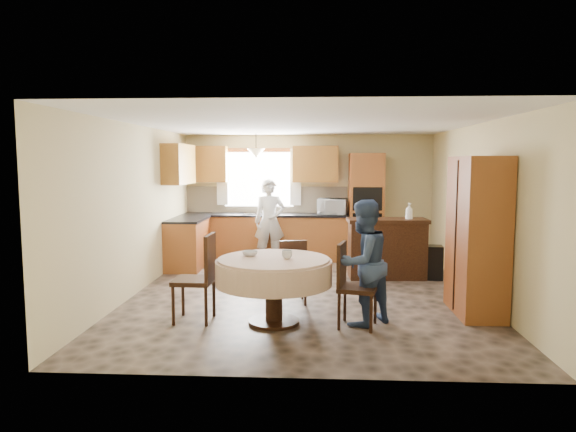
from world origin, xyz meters
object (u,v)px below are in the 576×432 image
(chair_right, at_px, (351,281))
(chair_back, at_px, (292,269))
(dining_table, at_px, (274,273))
(chair_left, at_px, (201,273))
(person_dining, at_px, (363,263))
(person_sink, at_px, (270,221))
(oven_tower, at_px, (366,207))
(cupboard, at_px, (477,236))
(sideboard, at_px, (387,250))

(chair_right, bearing_deg, chair_back, 52.53)
(dining_table, xyz_separation_m, chair_left, (-0.90, 0.04, -0.03))
(person_dining, bearing_deg, person_sink, -109.80)
(oven_tower, bearing_deg, person_dining, -95.85)
(cupboard, relative_size, chair_left, 1.87)
(dining_table, height_order, person_sink, person_sink)
(cupboard, bearing_deg, chair_back, 172.68)
(chair_left, distance_m, chair_right, 1.83)
(chair_left, bearing_deg, chair_right, 88.67)
(sideboard, height_order, cupboard, cupboard)
(cupboard, height_order, person_dining, cupboard)
(cupboard, xyz_separation_m, chair_left, (-3.46, -0.50, -0.41))
(sideboard, xyz_separation_m, chair_right, (-0.78, -2.62, 0.08))
(oven_tower, xyz_separation_m, dining_table, (-1.49, -4.11, -0.44))
(person_sink, bearing_deg, chair_right, -81.84)
(cupboard, height_order, chair_back, cupboard)
(sideboard, distance_m, dining_table, 3.07)
(sideboard, bearing_deg, cupboard, -69.85)
(sideboard, bearing_deg, chair_right, -109.51)
(chair_left, xyz_separation_m, person_sink, (0.51, 3.67, 0.22))
(sideboard, distance_m, chair_right, 2.73)
(cupboard, xyz_separation_m, chair_right, (-1.63, -0.61, -0.46))
(person_sink, bearing_deg, chair_left, -108.92)
(chair_right, bearing_deg, cupboard, -55.83)
(oven_tower, distance_m, sideboard, 1.67)
(oven_tower, relative_size, chair_left, 1.96)
(oven_tower, relative_size, chair_back, 2.35)
(oven_tower, height_order, dining_table, oven_tower)
(chair_right, bearing_deg, oven_tower, 6.00)
(chair_left, bearing_deg, person_sink, 174.03)
(oven_tower, relative_size, person_sink, 1.30)
(person_dining, bearing_deg, chair_back, -84.58)
(chair_right, relative_size, person_sink, 0.62)
(chair_right, bearing_deg, sideboard, -2.82)
(sideboard, height_order, chair_left, chair_left)
(chair_back, distance_m, person_dining, 1.24)
(cupboard, xyz_separation_m, chair_back, (-2.37, 0.30, -0.51))
(sideboard, relative_size, chair_left, 1.23)
(cupboard, distance_m, person_dining, 1.60)
(chair_right, relative_size, person_dining, 0.66)
(cupboard, xyz_separation_m, dining_table, (-2.56, -0.55, -0.39))
(chair_right, bearing_deg, person_sink, 32.81)
(chair_left, bearing_deg, person_dining, 91.35)
(chair_right, bearing_deg, person_dining, -46.56)
(person_dining, bearing_deg, cupboard, 158.18)
(dining_table, height_order, chair_back, chair_back)
(dining_table, bearing_deg, chair_left, 177.20)
(chair_back, relative_size, chair_right, 0.90)
(dining_table, relative_size, chair_back, 1.55)
(oven_tower, distance_m, chair_back, 3.55)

